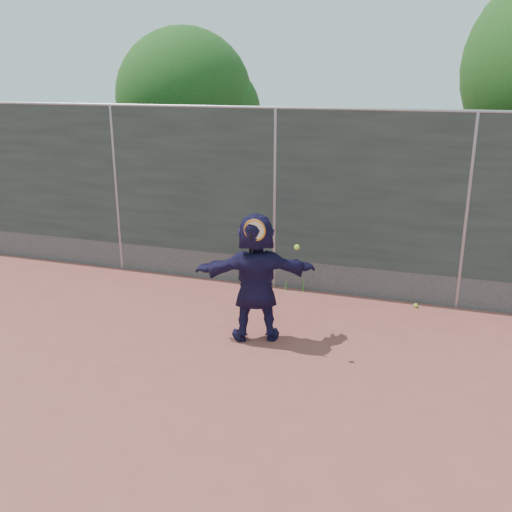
% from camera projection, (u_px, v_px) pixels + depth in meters
% --- Properties ---
extents(ground, '(80.00, 80.00, 0.00)m').
position_uv_depth(ground, '(189.00, 385.00, 6.73)').
color(ground, '#9E4C42').
rests_on(ground, ground).
extents(player, '(1.73, 1.09, 1.78)m').
position_uv_depth(player, '(256.00, 277.00, 7.68)').
color(player, '#1B153B').
rests_on(player, ground).
extents(ball_ground, '(0.07, 0.07, 0.07)m').
position_uv_depth(ball_ground, '(416.00, 305.00, 8.96)').
color(ball_ground, '#B0DD31').
rests_on(ball_ground, ground).
extents(fence, '(20.00, 0.06, 3.03)m').
position_uv_depth(fence, '(275.00, 196.00, 9.41)').
color(fence, '#38423D').
rests_on(fence, ground).
extents(swing_action, '(0.75, 0.17, 0.51)m').
position_uv_depth(swing_action, '(259.00, 233.00, 7.26)').
color(swing_action, orange).
rests_on(swing_action, ground).
extents(tree_left, '(3.15, 3.00, 4.53)m').
position_uv_depth(tree_left, '(192.00, 101.00, 12.62)').
color(tree_left, '#382314').
rests_on(tree_left, ground).
extents(weed_clump, '(0.68, 0.07, 0.30)m').
position_uv_depth(weed_clump, '(289.00, 283.00, 9.66)').
color(weed_clump, '#387226').
rests_on(weed_clump, ground).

